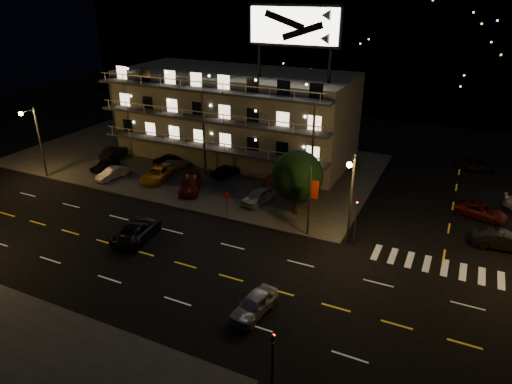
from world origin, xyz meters
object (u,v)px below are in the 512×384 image
at_px(lot_car_4, 259,196).
at_px(road_car_west, 137,230).
at_px(side_car_0, 502,240).
at_px(road_car_east, 254,305).
at_px(tree, 297,177).
at_px(lot_car_2, 157,174).
at_px(lot_car_7, 173,165).

relative_size(lot_car_4, road_car_west, 0.80).
xyz_separation_m(side_car_0, road_car_east, (-14.79, -16.09, -0.05)).
distance_m(tree, road_car_west, 14.83).
height_order(tree, side_car_0, tree).
relative_size(tree, lot_car_2, 1.28).
height_order(side_car_0, road_car_east, side_car_0).
bearing_deg(side_car_0, lot_car_4, 86.35).
distance_m(road_car_east, road_car_west, 14.05).
distance_m(tree, lot_car_7, 17.63).
height_order(lot_car_4, road_car_west, lot_car_4).
bearing_deg(lot_car_4, road_car_east, -53.53).
height_order(tree, lot_car_4, tree).
height_order(tree, lot_car_7, tree).
height_order(road_car_east, road_car_west, road_car_west).
distance_m(lot_car_2, lot_car_4, 12.64).
distance_m(lot_car_2, road_car_east, 24.89).
bearing_deg(lot_car_7, road_car_east, 146.72).
distance_m(lot_car_7, side_car_0, 34.33).
height_order(lot_car_4, side_car_0, lot_car_4).
xyz_separation_m(tree, lot_car_7, (-16.81, 4.34, -3.06)).
distance_m(tree, side_car_0, 17.75).
relative_size(tree, road_car_west, 1.15).
distance_m(lot_car_4, lot_car_7, 13.22).
height_order(lot_car_2, lot_car_4, lot_car_4).
height_order(lot_car_7, road_car_west, road_car_west).
relative_size(road_car_east, road_car_west, 0.77).
relative_size(lot_car_7, road_car_west, 0.79).
bearing_deg(side_car_0, road_car_west, 106.22).
relative_size(lot_car_7, side_car_0, 0.93).
height_order(tree, lot_car_2, tree).
xyz_separation_m(lot_car_4, road_car_east, (6.71, -15.20, -0.18)).
relative_size(lot_car_2, lot_car_7, 1.13).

